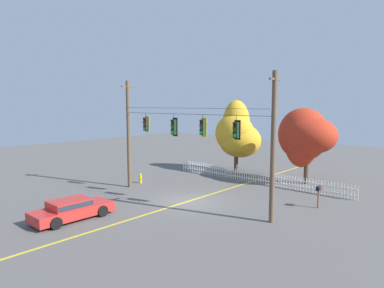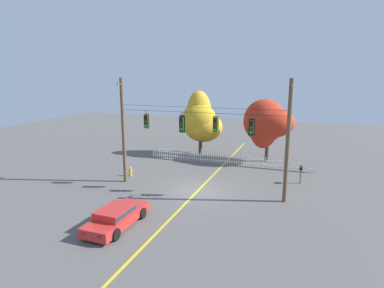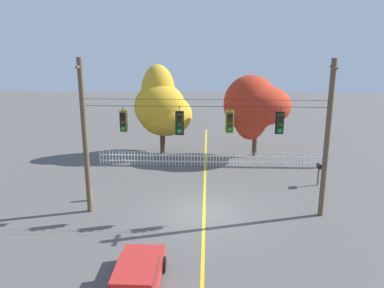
% 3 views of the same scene
% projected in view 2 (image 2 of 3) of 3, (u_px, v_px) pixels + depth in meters
% --- Properties ---
extents(ground, '(80.00, 80.00, 0.00)m').
position_uv_depth(ground, '(198.00, 191.00, 23.66)').
color(ground, '#565451').
extents(lane_centerline_stripe, '(0.16, 36.00, 0.01)m').
position_uv_depth(lane_centerline_stripe, '(198.00, 191.00, 23.66)').
color(lane_centerline_stripe, gold).
rests_on(lane_centerline_stripe, ground).
extents(signal_support_span, '(12.55, 1.10, 8.17)m').
position_uv_depth(signal_support_span, '(198.00, 135.00, 22.79)').
color(signal_support_span, brown).
rests_on(signal_support_span, ground).
extents(traffic_signal_eastbound_side, '(0.43, 0.38, 1.39)m').
position_uv_depth(traffic_signal_eastbound_side, '(146.00, 121.00, 24.00)').
color(traffic_signal_eastbound_side, black).
extents(traffic_signal_westbound_side, '(0.43, 0.38, 1.52)m').
position_uv_depth(traffic_signal_westbound_side, '(182.00, 124.00, 23.07)').
color(traffic_signal_westbound_side, black).
extents(traffic_signal_northbound_secondary, '(0.43, 0.38, 1.39)m').
position_uv_depth(traffic_signal_northbound_secondary, '(215.00, 125.00, 22.21)').
color(traffic_signal_northbound_secondary, black).
extents(traffic_signal_northbound_primary, '(0.43, 0.38, 1.41)m').
position_uv_depth(traffic_signal_northbound_primary, '(251.00, 127.00, 21.39)').
color(traffic_signal_northbound_primary, black).
extents(white_picket_fence, '(15.91, 0.06, 1.02)m').
position_uv_depth(white_picket_fence, '(229.00, 159.00, 30.44)').
color(white_picket_fence, white).
rests_on(white_picket_fence, ground).
extents(autumn_maple_near_fence, '(4.33, 3.72, 6.78)m').
position_uv_depth(autumn_maple_near_fence, '(201.00, 121.00, 33.74)').
color(autumn_maple_near_fence, '#473828').
rests_on(autumn_maple_near_fence, ground).
extents(autumn_maple_mid, '(4.90, 4.05, 6.11)m').
position_uv_depth(autumn_maple_mid, '(267.00, 123.00, 30.83)').
color(autumn_maple_mid, '#473828').
rests_on(autumn_maple_mid, ground).
extents(parked_car, '(1.92, 4.51, 1.15)m').
position_uv_depth(parked_car, '(116.00, 216.00, 17.95)').
color(parked_car, red).
rests_on(parked_car, ground).
extents(fire_hydrant, '(0.38, 0.22, 0.80)m').
position_uv_depth(fire_hydrant, '(130.00, 171.00, 27.05)').
color(fire_hydrant, gold).
rests_on(fire_hydrant, ground).
extents(roadside_mailbox, '(0.25, 0.44, 1.42)m').
position_uv_depth(roadside_mailbox, '(301.00, 169.00, 24.99)').
color(roadside_mailbox, brown).
rests_on(roadside_mailbox, ground).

